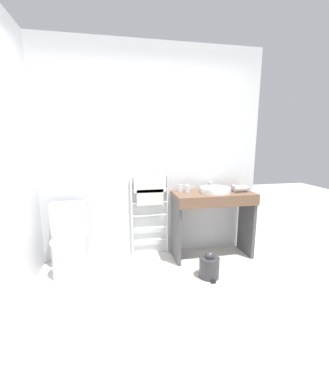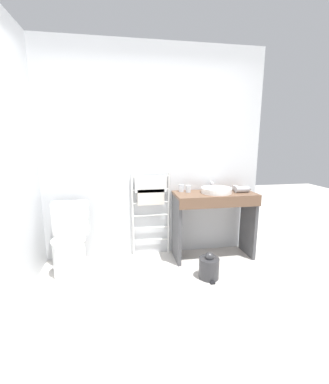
{
  "view_description": "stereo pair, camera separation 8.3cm",
  "coord_description": "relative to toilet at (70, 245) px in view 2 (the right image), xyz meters",
  "views": [
    {
      "loc": [
        -0.47,
        -1.7,
        1.53
      ],
      "look_at": [
        0.09,
        1.04,
        0.94
      ],
      "focal_mm": 24.0,
      "sensor_mm": 36.0,
      "label": 1
    },
    {
      "loc": [
        -0.39,
        -1.72,
        1.53
      ],
      "look_at": [
        0.09,
        1.04,
        0.94
      ],
      "focal_mm": 24.0,
      "sensor_mm": 36.0,
      "label": 2
    }
  ],
  "objects": [
    {
      "name": "ground_plane",
      "position": [
        0.98,
        -1.17,
        -0.34
      ],
      "size": [
        12.0,
        12.0,
        0.0
      ],
      "primitive_type": "plane",
      "color": "silver"
    },
    {
      "name": "wall_back",
      "position": [
        0.98,
        0.4,
        0.99
      ],
      "size": [
        2.92,
        0.12,
        2.65
      ],
      "primitive_type": "cube",
      "color": "silver",
      "rests_on": "ground_plane"
    },
    {
      "name": "wall_side",
      "position": [
        -0.42,
        -0.41,
        0.99
      ],
      "size": [
        0.12,
        2.24,
        2.65
      ],
      "primitive_type": "cube",
      "color": "silver",
      "rests_on": "ground_plane"
    },
    {
      "name": "toilet",
      "position": [
        0.0,
        0.0,
        0.0
      ],
      "size": [
        0.4,
        0.5,
        0.81
      ],
      "color": "white",
      "rests_on": "ground_plane"
    },
    {
      "name": "towel_radiator",
      "position": [
        0.97,
        0.29,
        0.46
      ],
      "size": [
        0.49,
        0.06,
        1.1
      ],
      "color": "white",
      "rests_on": "ground_plane"
    },
    {
      "name": "vanity_counter",
      "position": [
        1.75,
        0.09,
        0.25
      ],
      "size": [
        1.01,
        0.47,
        0.86
      ],
      "color": "brown",
      "rests_on": "ground_plane"
    },
    {
      "name": "sink_basin",
      "position": [
        1.77,
        0.09,
        0.56
      ],
      "size": [
        0.38,
        0.38,
        0.07
      ],
      "color": "white",
      "rests_on": "vanity_counter"
    },
    {
      "name": "faucet",
      "position": [
        1.77,
        0.28,
        0.6
      ],
      "size": [
        0.02,
        0.1,
        0.12
      ],
      "color": "silver",
      "rests_on": "vanity_counter"
    },
    {
      "name": "cup_near_wall",
      "position": [
        1.36,
        0.24,
        0.57
      ],
      "size": [
        0.07,
        0.07,
        0.09
      ],
      "color": "silver",
      "rests_on": "vanity_counter"
    },
    {
      "name": "cup_near_edge",
      "position": [
        1.43,
        0.18,
        0.57
      ],
      "size": [
        0.06,
        0.06,
        0.09
      ],
      "color": "silver",
      "rests_on": "vanity_counter"
    },
    {
      "name": "hair_dryer",
      "position": [
        2.11,
        0.08,
        0.56
      ],
      "size": [
        0.23,
        0.19,
        0.08
      ],
      "color": "#B7B7BC",
      "rests_on": "vanity_counter"
    },
    {
      "name": "trash_bin",
      "position": [
        1.53,
        -0.4,
        -0.21
      ],
      "size": [
        0.22,
        0.26,
        0.3
      ],
      "color": "#333335",
      "rests_on": "ground_plane"
    }
  ]
}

